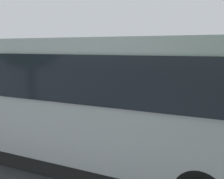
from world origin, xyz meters
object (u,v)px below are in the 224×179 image
at_px(spectator_right, 82,98).
at_px(traffic_cone, 122,94).
at_px(parked_motorcycle_silver, 179,133).
at_px(tour_bus, 78,101).
at_px(stunt_motorcycle, 82,87).
at_px(spectator_far_left, 155,106).
at_px(spectator_centre, 108,100).
at_px(spectator_left, 129,103).
at_px(parked_motorcycle_dark, 116,123).

xyz_separation_m(spectator_right, traffic_cone, (0.52, -5.18, -0.77)).
distance_m(spectator_right, parked_motorcycle_silver, 3.94).
xyz_separation_m(tour_bus, stunt_motorcycle, (4.52, -7.35, -1.03)).
bearing_deg(spectator_far_left, spectator_centre, 1.20).
bearing_deg(spectator_far_left, traffic_cone, -55.94).
height_order(spectator_left, spectator_centre, spectator_centre).
height_order(tour_bus, parked_motorcycle_dark, tour_bus).
relative_size(spectator_centre, parked_motorcycle_silver, 0.88).
relative_size(parked_motorcycle_silver, traffic_cone, 3.23).
bearing_deg(parked_motorcycle_dark, parked_motorcycle_silver, 178.23).
height_order(spectator_right, parked_motorcycle_dark, spectator_right).
bearing_deg(traffic_cone, spectator_left, 115.58).
bearing_deg(tour_bus, spectator_far_left, -116.07).
bearing_deg(tour_bus, spectator_left, -97.68).
height_order(spectator_left, parked_motorcycle_silver, spectator_left).
distance_m(stunt_motorcycle, traffic_cone, 2.56).
bearing_deg(traffic_cone, spectator_far_left, 124.06).
bearing_deg(stunt_motorcycle, parked_motorcycle_silver, 141.87).
bearing_deg(spectator_left, spectator_right, 5.35).
bearing_deg(spectator_right, spectator_centre, -172.57).
relative_size(spectator_left, parked_motorcycle_dark, 0.84).
distance_m(tour_bus, spectator_centre, 2.85).
bearing_deg(traffic_cone, spectator_right, 95.70).
bearing_deg(spectator_right, traffic_cone, -84.30).
distance_m(spectator_left, parked_motorcycle_silver, 2.20).
distance_m(tour_bus, traffic_cone, 8.16).
distance_m(spectator_far_left, parked_motorcycle_silver, 1.40).
bearing_deg(stunt_motorcycle, tour_bus, 121.59).
bearing_deg(tour_bus, traffic_cone, -75.49).
distance_m(spectator_left, stunt_motorcycle, 6.70).
xyz_separation_m(spectator_far_left, parked_motorcycle_dark, (1.15, 0.76, -0.56)).
relative_size(spectator_centre, parked_motorcycle_dark, 0.87).
xyz_separation_m(parked_motorcycle_dark, stunt_motorcycle, (4.73, -5.32, 0.13)).
distance_m(tour_bus, parked_motorcycle_silver, 3.27).
bearing_deg(spectator_far_left, stunt_motorcycle, -37.77).
bearing_deg(parked_motorcycle_silver, spectator_right, -9.65).
relative_size(parked_motorcycle_dark, stunt_motorcycle, 1.00).
height_order(spectator_centre, traffic_cone, spectator_centre).
relative_size(tour_bus, parked_motorcycle_dark, 4.50).
distance_m(spectator_right, parked_motorcycle_dark, 1.91).
relative_size(spectator_right, stunt_motorcycle, 0.88).
bearing_deg(spectator_right, spectator_far_left, -176.51).
xyz_separation_m(tour_bus, parked_motorcycle_silver, (-2.34, -1.96, -1.16)).
bearing_deg(stunt_motorcycle, parked_motorcycle_dark, 131.65).
bearing_deg(tour_bus, spectator_centre, -80.62).
bearing_deg(tour_bus, stunt_motorcycle, -58.41).
bearing_deg(spectator_right, tour_bus, 119.85).
bearing_deg(stunt_motorcycle, traffic_cone, -169.95).
bearing_deg(parked_motorcycle_dark, spectator_left, -102.03).
height_order(spectator_left, parked_motorcycle_dark, spectator_left).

